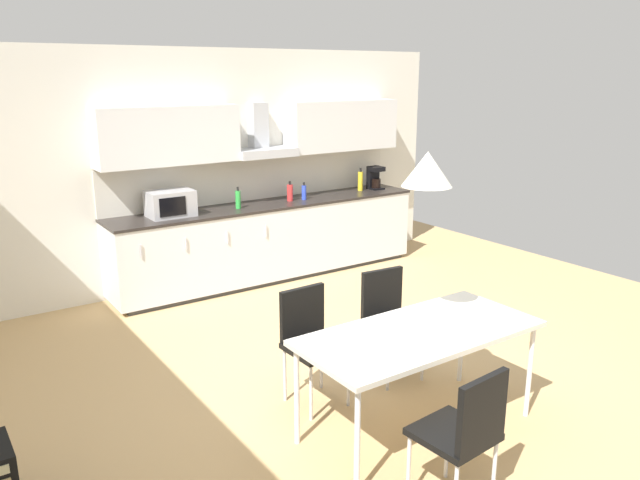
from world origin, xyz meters
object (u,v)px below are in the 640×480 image
(coffee_maker, at_px, (375,178))
(bottle_green, at_px, (238,199))
(bottle_blue, at_px, (304,192))
(dining_table, at_px, (420,337))
(bottle_yellow, at_px, (360,181))
(chair_far_right, at_px, (388,312))
(chair_far_left, at_px, (310,334))
(chair_near_left, at_px, (466,427))
(pendant_lamp, at_px, (427,169))
(bottle_red, at_px, (290,192))
(microwave, at_px, (170,203))

(coffee_maker, bearing_deg, bottle_green, -177.69)
(bottle_blue, bearing_deg, dining_table, -110.89)
(bottle_yellow, relative_size, chair_far_right, 0.35)
(chair_far_left, relative_size, chair_near_left, 1.00)
(coffee_maker, relative_size, bottle_yellow, 1.00)
(coffee_maker, bearing_deg, chair_near_left, -123.65)
(coffee_maker, relative_size, dining_table, 0.18)
(bottle_blue, bearing_deg, pendant_lamp, -110.89)
(bottle_red, relative_size, chair_far_left, 0.28)
(bottle_green, distance_m, chair_near_left, 4.29)
(coffee_maker, xyz_separation_m, bottle_green, (-2.06, -0.08, -0.04))
(bottle_blue, xyz_separation_m, pendant_lamp, (-1.31, -3.43, 0.82))
(dining_table, bearing_deg, microwave, 95.98)
(coffee_maker, relative_size, chair_far_right, 0.34)
(bottle_green, height_order, bottle_red, bottle_green)
(chair_far_right, bearing_deg, chair_far_left, 179.98)
(coffee_maker, distance_m, chair_far_right, 3.49)
(dining_table, distance_m, chair_near_left, 0.87)
(chair_near_left, bearing_deg, bottle_green, 79.39)
(bottle_blue, bearing_deg, bottle_yellow, 5.18)
(coffee_maker, height_order, bottle_green, coffee_maker)
(bottle_green, xyz_separation_m, chair_near_left, (-0.79, -4.19, -0.49))
(dining_table, bearing_deg, bottle_red, 71.94)
(bottle_green, distance_m, bottle_blue, 0.90)
(dining_table, relative_size, chair_far_right, 1.93)
(bottle_green, distance_m, bottle_red, 0.72)
(chair_near_left, bearing_deg, microwave, 89.92)
(bottle_yellow, bearing_deg, bottle_red, -177.10)
(microwave, bearing_deg, pendant_lamp, -84.02)
(chair_near_left, bearing_deg, coffee_maker, 56.35)
(bottle_green, height_order, dining_table, bottle_green)
(microwave, xyz_separation_m, bottle_red, (1.49, -0.02, -0.04))
(dining_table, height_order, chair_near_left, chair_near_left)
(bottle_red, distance_m, dining_table, 3.66)
(pendant_lamp, bearing_deg, bottle_red, 71.94)
(dining_table, height_order, chair_far_right, chair_far_right)
(bottle_green, bearing_deg, bottle_blue, 0.48)
(bottle_yellow, bearing_deg, bottle_green, -177.12)
(microwave, height_order, dining_table, microwave)
(microwave, relative_size, bottle_green, 1.94)
(microwave, distance_m, pendant_lamp, 3.59)
(coffee_maker, xyz_separation_m, bottle_yellow, (-0.23, 0.01, -0.02))
(bottle_yellow, distance_m, chair_near_left, 5.05)
(bottle_blue, relative_size, pendant_lamp, 0.66)
(chair_far_right, distance_m, chair_near_left, 1.71)
(bottle_red, relative_size, dining_table, 0.14)
(coffee_maker, xyz_separation_m, chair_near_left, (-2.85, -4.28, -0.53))
(bottle_blue, xyz_separation_m, chair_near_left, (-1.68, -4.20, -0.48))
(coffee_maker, distance_m, chair_near_left, 5.16)
(microwave, relative_size, bottle_blue, 2.27)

